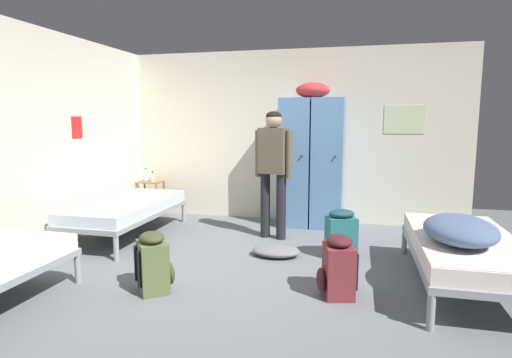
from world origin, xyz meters
The scene contains 14 objects.
ground_plane centered at (0.00, 0.00, 0.00)m, with size 8.08×8.08×0.00m, color slate.
room_backdrop centered at (-1.25, 1.28, 1.29)m, with size 5.17×5.04×2.59m.
locker_bank centered at (0.35, 2.21, 0.97)m, with size 0.90×0.55×2.07m.
shelf_unit centered at (-2.23, 2.20, 0.35)m, with size 0.38×0.30×0.57m.
bed_right centered at (1.98, 0.23, 0.38)m, with size 0.90×1.90×0.49m.
bed_left_rear centered at (-1.98, 1.05, 0.38)m, with size 0.90×1.90×0.49m.
bedding_heap centered at (1.88, 0.01, 0.60)m, with size 0.59×0.84×0.23m.
person_traveler centered at (-0.06, 1.43, 1.00)m, with size 0.51×0.29×1.65m.
water_bottle centered at (-2.31, 2.22, 0.67)m, with size 0.06×0.06×0.21m.
lotion_bottle centered at (-2.16, 2.16, 0.64)m, with size 0.05×0.05×0.17m.
backpack_teal centered at (0.85, 0.85, 0.26)m, with size 0.38×0.40×0.55m.
backpack_maroon centered at (0.85, -0.23, 0.26)m, with size 0.38×0.37×0.55m.
backpack_olive centered at (-0.76, -0.52, 0.26)m, with size 0.42×0.41×0.55m.
clothes_pile_grey centered at (0.12, 0.71, 0.06)m, with size 0.55×0.38×0.12m.
Camera 1 is at (0.99, -3.81, 1.54)m, focal length 29.23 mm.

